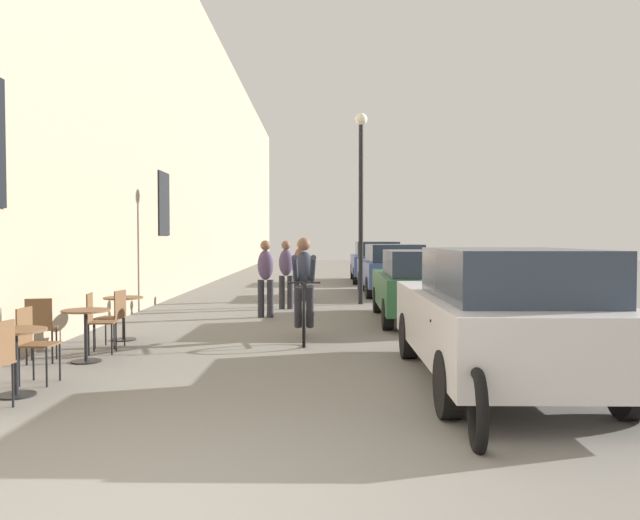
% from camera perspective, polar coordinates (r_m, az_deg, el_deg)
% --- Properties ---
extents(ground_plane, '(88.00, 88.00, 0.00)m').
position_cam_1_polar(ground_plane, '(4.30, -14.84, -21.30)').
color(ground_plane, slate).
extents(building_facade_left, '(0.54, 68.00, 10.02)m').
position_cam_1_polar(building_facade_left, '(18.67, -14.33, 12.16)').
color(building_facade_left, tan).
rests_on(building_facade_left, ground_plane).
extents(cafe_table_near, '(0.64, 0.64, 0.72)m').
position_cam_1_polar(cafe_table_near, '(7.51, -26.22, -7.22)').
color(cafe_table_near, black).
rests_on(cafe_table_near, ground_plane).
extents(cafe_chair_near_toward_street, '(0.40, 0.40, 0.89)m').
position_cam_1_polar(cafe_chair_near_toward_street, '(8.05, -24.91, -6.62)').
color(cafe_chair_near_toward_street, black).
rests_on(cafe_chair_near_toward_street, ground_plane).
extents(cafe_table_mid, '(0.64, 0.64, 0.72)m').
position_cam_1_polar(cafe_table_mid, '(9.16, -20.78, -5.52)').
color(cafe_table_mid, black).
rests_on(cafe_table_mid, ground_plane).
extents(cafe_chair_mid_toward_street, '(0.46, 0.46, 0.89)m').
position_cam_1_polar(cafe_chair_mid_toward_street, '(9.31, -24.36, -5.46)').
color(cafe_chair_mid_toward_street, black).
rests_on(cafe_chair_mid_toward_street, ground_plane).
extents(cafe_chair_mid_toward_wall, '(0.43, 0.43, 0.89)m').
position_cam_1_polar(cafe_chair_mid_toward_wall, '(9.78, -19.87, -5.05)').
color(cafe_chair_mid_toward_wall, black).
rests_on(cafe_chair_mid_toward_wall, ground_plane).
extents(cafe_table_far, '(0.64, 0.64, 0.72)m').
position_cam_1_polar(cafe_table_far, '(10.91, -17.69, -4.29)').
color(cafe_table_far, black).
rests_on(cafe_table_far, ground_plane).
extents(cafe_chair_far_toward_street, '(0.44, 0.44, 0.89)m').
position_cam_1_polar(cafe_chair_far_toward_street, '(10.23, -18.47, -4.74)').
color(cafe_chair_far_toward_street, black).
rests_on(cafe_chair_far_toward_street, ground_plane).
extents(cyclist_on_bicycle, '(0.52, 1.76, 1.74)m').
position_cam_1_polar(cyclist_on_bicycle, '(10.41, -1.64, -2.90)').
color(cyclist_on_bicycle, black).
rests_on(cyclist_on_bicycle, ground_plane).
extents(pedestrian_near, '(0.34, 0.24, 1.66)m').
position_cam_1_polar(pedestrian_near, '(13.40, -5.17, -1.29)').
color(pedestrian_near, '#26262D').
rests_on(pedestrian_near, ground_plane).
extents(pedestrian_mid, '(0.37, 0.29, 1.64)m').
position_cam_1_polar(pedestrian_mid, '(14.96, -3.29, -0.97)').
color(pedestrian_mid, '#26262D').
rests_on(pedestrian_mid, ground_plane).
extents(pedestrian_far, '(0.36, 0.27, 1.65)m').
position_cam_1_polar(pedestrian_far, '(17.00, -1.99, -0.59)').
color(pedestrian_far, '#26262D').
rests_on(pedestrian_far, ground_plane).
extents(street_lamp, '(0.32, 0.32, 4.90)m').
position_cam_1_polar(street_lamp, '(16.12, 3.60, 7.01)').
color(street_lamp, black).
rests_on(street_lamp, ground_plane).
extents(parked_car_nearest, '(1.93, 4.47, 1.58)m').
position_cam_1_polar(parked_car_nearest, '(7.50, 15.93, -4.80)').
color(parked_car_nearest, '#B7B7BC').
rests_on(parked_car_nearest, ground_plane).
extents(parked_car_second, '(1.81, 4.14, 1.46)m').
position_cam_1_polar(parked_car_second, '(12.90, 9.00, -2.22)').
color(parked_car_second, '#23512D').
rests_on(parked_car_second, ground_plane).
extents(parked_car_third, '(1.87, 4.30, 1.52)m').
position_cam_1_polar(parked_car_third, '(18.95, 6.43, -0.77)').
color(parked_car_third, '#384C84').
rests_on(parked_car_third, ground_plane).
extents(parked_car_fourth, '(1.94, 4.46, 1.57)m').
position_cam_1_polar(parked_car_fourth, '(24.32, 4.96, -0.10)').
color(parked_car_fourth, '#384C84').
rests_on(parked_car_fourth, ground_plane).
extents(parked_motorcycle, '(0.62, 2.14, 0.92)m').
position_cam_1_polar(parked_motorcycle, '(6.00, 13.16, -10.50)').
color(parked_motorcycle, black).
rests_on(parked_motorcycle, ground_plane).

